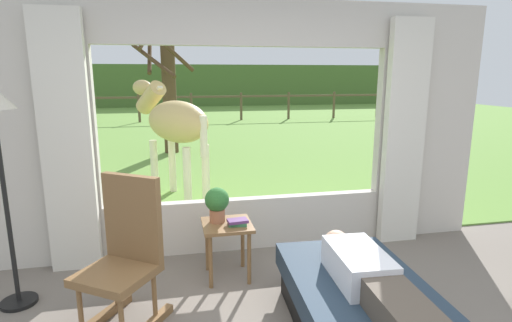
% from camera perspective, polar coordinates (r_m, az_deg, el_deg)
% --- Properties ---
extents(back_wall_with_window, '(5.20, 0.12, 2.55)m').
position_cam_1_polar(back_wall_with_window, '(4.13, -1.29, 4.02)').
color(back_wall_with_window, beige).
rests_on(back_wall_with_window, ground_plane).
extents(curtain_panel_left, '(0.44, 0.10, 2.40)m').
position_cam_1_polar(curtain_panel_left, '(4.04, -25.18, 1.99)').
color(curtain_panel_left, silver).
rests_on(curtain_panel_left, ground_plane).
extents(curtain_panel_right, '(0.44, 0.10, 2.40)m').
position_cam_1_polar(curtain_panel_right, '(4.62, 20.19, 3.53)').
color(curtain_panel_right, silver).
rests_on(curtain_panel_right, ground_plane).
extents(outdoor_pasture_lawn, '(36.00, 21.68, 0.02)m').
position_cam_1_polar(outdoor_pasture_lawn, '(15.05, -8.81, 5.03)').
color(outdoor_pasture_lawn, olive).
rests_on(outdoor_pasture_lawn, ground_plane).
extents(distant_hill_ridge, '(36.00, 2.00, 2.40)m').
position_cam_1_polar(distant_hill_ridge, '(24.78, -10.13, 10.48)').
color(distant_hill_ridge, '#4A6A30').
rests_on(distant_hill_ridge, ground_plane).
extents(recliner_sofa, '(0.99, 1.74, 0.42)m').
position_cam_1_polar(recliner_sofa, '(3.02, 15.22, -20.55)').
color(recliner_sofa, black).
rests_on(recliner_sofa, ground_plane).
extents(reclining_person, '(0.37, 1.44, 0.22)m').
position_cam_1_polar(reclining_person, '(2.84, 16.04, -15.86)').
color(reclining_person, silver).
rests_on(reclining_person, recliner_sofa).
extents(rocking_chair, '(0.76, 0.82, 1.12)m').
position_cam_1_polar(rocking_chair, '(3.16, -18.03, -12.49)').
color(rocking_chair, brown).
rests_on(rocking_chair, ground_plane).
extents(side_table, '(0.44, 0.44, 0.52)m').
position_cam_1_polar(side_table, '(3.71, -4.10, -10.14)').
color(side_table, brown).
rests_on(side_table, ground_plane).
extents(potted_plant, '(0.22, 0.22, 0.32)m').
position_cam_1_polar(potted_plant, '(3.66, -5.53, -5.86)').
color(potted_plant, '#9E6042').
rests_on(potted_plant, side_table).
extents(book_stack, '(0.19, 0.15, 0.06)m').
position_cam_1_polar(book_stack, '(3.62, -2.62, -8.62)').
color(book_stack, '#337247').
rests_on(book_stack, side_table).
extents(horse, '(1.30, 1.69, 1.73)m').
position_cam_1_polar(horse, '(5.98, -11.51, 5.39)').
color(horse, tan).
rests_on(horse, outdoor_pasture_lawn).
extents(pasture_tree, '(1.38, 1.45, 3.12)m').
position_cam_1_polar(pasture_tree, '(9.62, -12.39, 10.76)').
color(pasture_tree, '#4C3823').
rests_on(pasture_tree, outdoor_pasture_lawn).
extents(pasture_fence_line, '(16.10, 0.10, 1.10)m').
position_cam_1_polar(pasture_fence_line, '(16.28, -9.14, 8.14)').
color(pasture_fence_line, brown).
rests_on(pasture_fence_line, outdoor_pasture_lawn).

